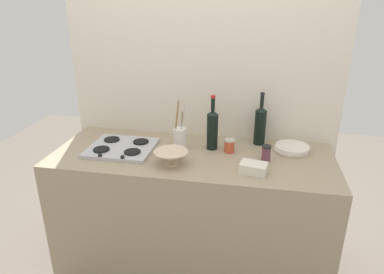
{
  "coord_description": "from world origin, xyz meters",
  "views": [
    {
      "loc": [
        0.38,
        -2.0,
        1.84
      ],
      "look_at": [
        0.0,
        0.0,
        1.02
      ],
      "focal_mm": 32.57,
      "sensor_mm": 36.0,
      "label": 1
    }
  ],
  "objects": [
    {
      "name": "ground_plane",
      "position": [
        0.0,
        0.0,
        0.0
      ],
      "size": [
        6.0,
        6.0,
        0.0
      ],
      "primitive_type": "plane",
      "color": "#6B6056",
      "rests_on": "ground"
    },
    {
      "name": "counter_block",
      "position": [
        0.0,
        0.0,
        0.45
      ],
      "size": [
        1.8,
        0.7,
        0.9
      ],
      "primitive_type": "cube",
      "color": "tan",
      "rests_on": "ground"
    },
    {
      "name": "condiment_jar_rear",
      "position": [
        0.23,
        0.08,
        0.94
      ],
      "size": [
        0.07,
        0.07,
        0.09
      ],
      "color": "#C64C2D",
      "rests_on": "counter_block"
    },
    {
      "name": "butter_dish",
      "position": [
        0.39,
        -0.18,
        0.93
      ],
      "size": [
        0.17,
        0.13,
        0.06
      ],
      "primitive_type": "cube",
      "rotation": [
        0.0,
        0.0,
        -0.2
      ],
      "color": "silver",
      "rests_on": "counter_block"
    },
    {
      "name": "wine_bottle_leftmost",
      "position": [
        0.42,
        0.26,
        1.04
      ],
      "size": [
        0.08,
        0.08,
        0.36
      ],
      "color": "black",
      "rests_on": "counter_block"
    },
    {
      "name": "backsplash_panel",
      "position": [
        0.0,
        0.38,
        1.16
      ],
      "size": [
        1.9,
        0.06,
        2.32
      ],
      "primitive_type": "cube",
      "color": "beige",
      "rests_on": "ground"
    },
    {
      "name": "condiment_jar_front",
      "position": [
        0.46,
        -0.01,
        0.95
      ],
      "size": [
        0.06,
        0.06,
        0.1
      ],
      "color": "#66384C",
      "rests_on": "counter_block"
    },
    {
      "name": "mixing_bowl",
      "position": [
        -0.1,
        -0.16,
        0.95
      ],
      "size": [
        0.21,
        0.21,
        0.09
      ],
      "color": "beige",
      "rests_on": "counter_block"
    },
    {
      "name": "plate_stack",
      "position": [
        0.63,
        0.17,
        0.92
      ],
      "size": [
        0.23,
        0.23,
        0.04
      ],
      "color": "silver",
      "rests_on": "counter_block"
    },
    {
      "name": "stovetop_hob",
      "position": [
        -0.47,
        -0.01,
        0.91
      ],
      "size": [
        0.42,
        0.38,
        0.04
      ],
      "color": "#B2B2B7",
      "rests_on": "counter_block"
    },
    {
      "name": "utensil_crock",
      "position": [
        -0.1,
        0.08,
        0.98
      ],
      "size": [
        0.09,
        0.08,
        0.33
      ],
      "color": "silver",
      "rests_on": "counter_block"
    },
    {
      "name": "wine_bottle_mid_left",
      "position": [
        0.11,
        0.12,
        1.04
      ],
      "size": [
        0.07,
        0.07,
        0.37
      ],
      "color": "black",
      "rests_on": "counter_block"
    }
  ]
}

